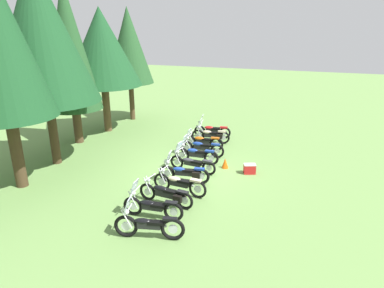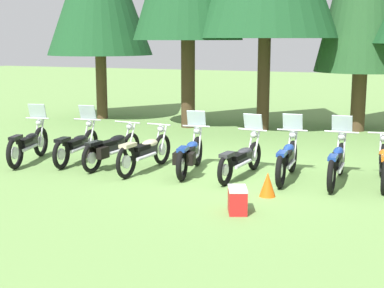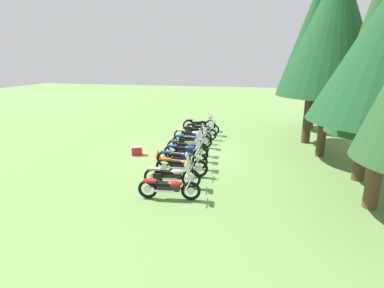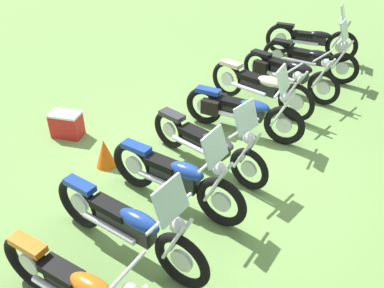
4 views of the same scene
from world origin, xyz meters
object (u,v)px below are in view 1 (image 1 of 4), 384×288
object	(u,v)px
motorcycle_0	(148,225)
motorcycle_9	(211,135)
motorcycle_2	(166,194)
pine_tree_5	(129,46)
motorcycle_3	(179,183)
motorcycle_6	(196,154)
motorcycle_4	(184,173)
motorcycle_1	(152,206)
pine_tree_3	(69,47)
pine_tree_2	(39,33)
motorcycle_7	(201,147)
traffic_cone	(225,163)
motorcycle_10	(212,130)
motorcycle_5	(192,163)
picnic_cooler	(250,169)
pine_tree_4	(101,47)
motorcycle_8	(203,142)

from	to	relation	value
motorcycle_0	motorcycle_9	distance (m)	9.58
motorcycle_2	pine_tree_5	xyz separation A→B (m)	(10.49, 7.33, 4.61)
motorcycle_3	motorcycle_6	distance (m)	3.26
motorcycle_2	pine_tree_5	size ratio (longest dim) A/B	0.30
motorcycle_9	motorcycle_4	bearing A→B (deg)	87.89
motorcycle_1	pine_tree_3	size ratio (longest dim) A/B	0.26
motorcycle_2	motorcycle_6	xyz separation A→B (m)	(4.20, 0.32, 0.02)
pine_tree_2	motorcycle_1	bearing A→B (deg)	-114.14
motorcycle_6	pine_tree_5	size ratio (longest dim) A/B	0.29
motorcycle_1	motorcycle_2	size ratio (longest dim) A/B	0.97
motorcycle_7	traffic_cone	world-z (taller)	motorcycle_7
pine_tree_5	traffic_cone	size ratio (longest dim) A/B	15.76
motorcycle_2	motorcycle_10	distance (m)	8.42
motorcycle_4	motorcycle_5	xyz separation A→B (m)	(1.20, 0.10, -0.02)
motorcycle_2	pine_tree_2	size ratio (longest dim) A/B	0.25
motorcycle_9	traffic_cone	bearing A→B (deg)	110.42
motorcycle_3	motorcycle_9	size ratio (longest dim) A/B	1.06
motorcycle_0	motorcycle_2	size ratio (longest dim) A/B	0.98
pine_tree_5	pine_tree_3	bearing A→B (deg)	176.18
motorcycle_9	picnic_cooler	xyz separation A→B (m)	(-3.48, -2.90, -0.25)
motorcycle_2	pine_tree_4	world-z (taller)	pine_tree_4
motorcycle_5	motorcycle_8	xyz separation A→B (m)	(2.97, 0.47, 0.01)
motorcycle_8	traffic_cone	distance (m)	2.72
pine_tree_4	pine_tree_5	xyz separation A→B (m)	(3.03, -0.07, -0.08)
motorcycle_7	pine_tree_4	world-z (taller)	pine_tree_4
motorcycle_9	motorcycle_2	bearing A→B (deg)	87.01
motorcycle_9	motorcycle_10	distance (m)	1.03
motorcycle_1	picnic_cooler	size ratio (longest dim) A/B	3.62
motorcycle_4	motorcycle_10	world-z (taller)	motorcycle_4
motorcycle_4	motorcycle_8	distance (m)	4.21
motorcycle_4	pine_tree_3	xyz separation A→B (m)	(2.93, 7.64, 4.84)
motorcycle_0	picnic_cooler	bearing A→B (deg)	-122.09
motorcycle_1	motorcycle_8	xyz separation A→B (m)	(7.20, 0.54, -0.01)
motorcycle_8	motorcycle_9	distance (m)	1.21
pine_tree_2	pine_tree_3	bearing A→B (deg)	18.11
motorcycle_6	pine_tree_5	world-z (taller)	pine_tree_5
motorcycle_7	motorcycle_2	bearing A→B (deg)	93.46
motorcycle_1	motorcycle_7	bearing A→B (deg)	-92.02
motorcycle_0	motorcycle_3	distance (m)	3.13
motorcycle_5	pine_tree_2	xyz separation A→B (m)	(-1.25, 6.56, 5.59)
motorcycle_7	pine_tree_4	xyz separation A→B (m)	(2.22, 7.00, 4.66)
motorcycle_8	motorcycle_9	bearing A→B (deg)	-98.90
motorcycle_7	pine_tree_2	size ratio (longest dim) A/B	0.26
motorcycle_9	motorcycle_10	bearing A→B (deg)	-83.27
motorcycle_3	motorcycle_10	bearing A→B (deg)	-78.33
motorcycle_8	pine_tree_5	bearing A→B (deg)	-37.32
pine_tree_2	pine_tree_3	xyz separation A→B (m)	(2.98, 0.98, -0.73)
motorcycle_5	motorcycle_10	world-z (taller)	motorcycle_10
motorcycle_2	motorcycle_10	world-z (taller)	motorcycle_10
pine_tree_4	pine_tree_3	bearing A→B (deg)	173.25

